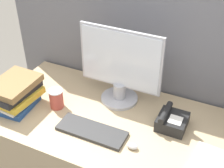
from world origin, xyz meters
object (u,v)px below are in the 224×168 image
monitor (120,70)px  keyboard (92,131)px  book_stack (16,93)px  mouse (132,146)px  coffee_cup (56,99)px  desk_telephone (172,121)px

monitor → keyboard: monitor is taller
keyboard → book_stack: book_stack is taller
monitor → mouse: bearing=-56.8°
mouse → coffee_cup: bearing=167.2°
coffee_cup → book_stack: book_stack is taller
coffee_cup → book_stack: 0.25m
keyboard → monitor: bearing=87.0°
keyboard → mouse: mouse is taller
monitor → coffee_cup: 0.44m
monitor → desk_telephone: monitor is taller
book_stack → desk_telephone: bearing=13.4°
mouse → book_stack: size_ratio=0.20×
monitor → book_stack: size_ratio=1.69×
mouse → book_stack: book_stack is taller
desk_telephone → coffee_cup: bearing=-169.7°
book_stack → coffee_cup: bearing=22.2°
desk_telephone → mouse: bearing=-118.5°
keyboard → book_stack: bearing=178.3°
monitor → keyboard: size_ratio=1.31×
monitor → coffee_cup: monitor is taller
keyboard → coffee_cup: 0.33m
keyboard → coffee_cup: (-0.31, 0.11, 0.05)m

